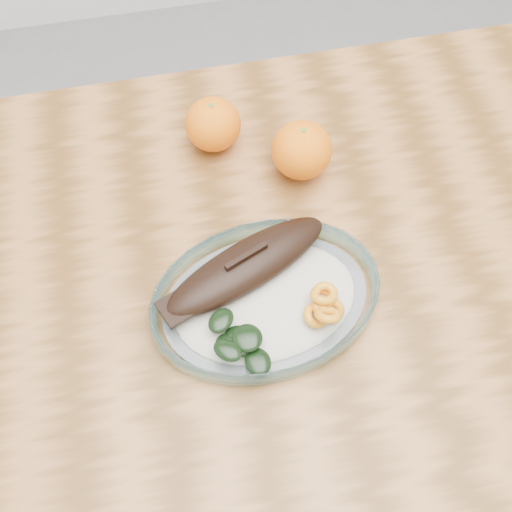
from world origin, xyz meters
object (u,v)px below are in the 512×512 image
Objects in this scene: plated_meal at (265,296)px; orange_left at (213,124)px; dining_table at (307,309)px; orange_right at (302,150)px.

plated_meal is 7.29× the size of orange_left.
dining_table is 0.30m from orange_left.
orange_right reaches higher than plated_meal.
dining_table is 2.06× the size of plated_meal.
orange_right is (0.03, 0.17, 0.14)m from dining_table.
plated_meal is 0.22m from orange_right.
orange_left is at bearing 147.05° from orange_right.
plated_meal is 6.89× the size of orange_right.
dining_table is 0.14m from plated_meal.
orange_right is (0.11, -0.07, 0.00)m from orange_left.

